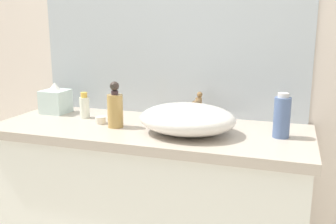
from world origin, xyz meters
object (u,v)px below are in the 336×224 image
(lotion_bottle, at_px, (85,106))
(perfume_bottle, at_px, (282,117))
(candle_jar, at_px, (101,120))
(soap_dispenser, at_px, (115,108))
(sink_basin, at_px, (187,119))
(tissue_box, at_px, (56,100))

(lotion_bottle, relative_size, perfume_bottle, 0.69)
(candle_jar, bearing_deg, soap_dispenser, -20.17)
(sink_basin, bearing_deg, candle_jar, 175.54)
(soap_dispenser, xyz_separation_m, lotion_bottle, (-0.22, 0.11, -0.03))
(soap_dispenser, bearing_deg, sink_basin, 0.19)
(sink_basin, relative_size, tissue_box, 2.56)
(sink_basin, distance_m, perfume_bottle, 0.39)
(sink_basin, xyz_separation_m, tissue_box, (-0.76, 0.16, 0.00))
(candle_jar, bearing_deg, perfume_bottle, 2.22)
(sink_basin, relative_size, soap_dispenser, 1.98)
(lotion_bottle, bearing_deg, perfume_bottle, -2.88)
(soap_dispenser, height_order, lotion_bottle, soap_dispenser)
(soap_dispenser, relative_size, perfume_bottle, 1.12)
(lotion_bottle, relative_size, tissue_box, 0.80)
(soap_dispenser, bearing_deg, tissue_box, 159.09)
(lotion_bottle, distance_m, perfume_bottle, 0.94)
(soap_dispenser, bearing_deg, candle_jar, 159.83)
(lotion_bottle, height_order, perfume_bottle, perfume_bottle)
(perfume_bottle, bearing_deg, soap_dispenser, -174.73)
(soap_dispenser, relative_size, lotion_bottle, 1.62)
(soap_dispenser, distance_m, candle_jar, 0.12)
(tissue_box, bearing_deg, perfume_bottle, -4.81)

